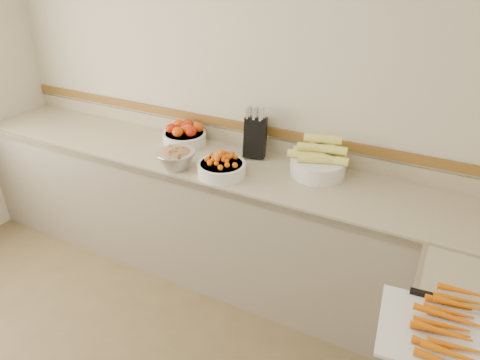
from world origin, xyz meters
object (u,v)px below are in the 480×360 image
at_px(knife_block, 255,136).
at_px(rhubarb_bowl, 176,158).
at_px(tomato_bowl, 185,135).
at_px(corn_bowl, 318,162).
at_px(cherry_tomato_bowl, 221,166).
at_px(cutting_board, 448,329).

distance_m(knife_block, rhubarb_bowl, 0.55).
relative_size(tomato_bowl, corn_bowl, 0.83).
bearing_deg(corn_bowl, cherry_tomato_bowl, -151.64).
relative_size(knife_block, cutting_board, 0.69).
distance_m(knife_block, tomato_bowl, 0.55).
relative_size(cherry_tomato_bowl, rhubarb_bowl, 1.21).
distance_m(corn_bowl, cutting_board, 1.31).
bearing_deg(tomato_bowl, knife_block, 5.74).
relative_size(knife_block, tomato_bowl, 1.11).
height_order(tomato_bowl, rhubarb_bowl, tomato_bowl).
relative_size(corn_bowl, cutting_board, 0.75).
xyz_separation_m(cherry_tomato_bowl, rhubarb_bowl, (-0.30, -0.05, 0.02)).
height_order(cherry_tomato_bowl, rhubarb_bowl, cherry_tomato_bowl).
height_order(rhubarb_bowl, cutting_board, rhubarb_bowl).
bearing_deg(cutting_board, rhubarb_bowl, 158.39).
height_order(tomato_bowl, cherry_tomato_bowl, cherry_tomato_bowl).
relative_size(tomato_bowl, cutting_board, 0.62).
height_order(corn_bowl, cutting_board, corn_bowl).
distance_m(tomato_bowl, corn_bowl, 1.01).
relative_size(tomato_bowl, cherry_tomato_bowl, 1.03).
relative_size(rhubarb_bowl, cutting_board, 0.49).
distance_m(knife_block, cherry_tomato_bowl, 0.37).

